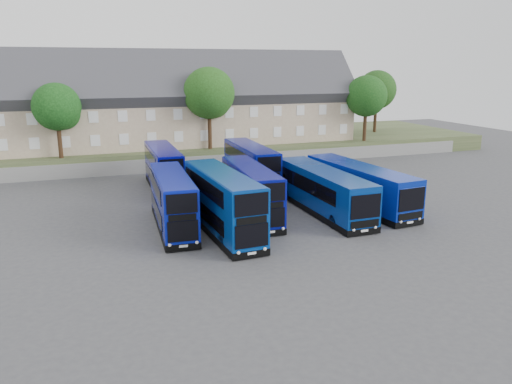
# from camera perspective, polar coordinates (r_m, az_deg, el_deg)

# --- Properties ---
(ground) EXTENTS (120.00, 120.00, 0.00)m
(ground) POSITION_cam_1_polar(r_m,az_deg,el_deg) (34.03, 2.38, -5.16)
(ground) COLOR #414145
(ground) RESTS_ON ground
(retaining_wall) EXTENTS (70.00, 0.40, 1.50)m
(retaining_wall) POSITION_cam_1_polar(r_m,az_deg,el_deg) (56.07, -6.82, 3.33)
(retaining_wall) COLOR slate
(retaining_wall) RESTS_ON ground
(earth_bank) EXTENTS (80.00, 20.00, 2.00)m
(earth_bank) POSITION_cam_1_polar(r_m,az_deg,el_deg) (65.67, -8.80, 5.09)
(earth_bank) COLOR #3E4C2B
(earth_bank) RESTS_ON ground
(terrace_row) EXTENTS (48.00, 10.40, 11.20)m
(terrace_row) POSITION_cam_1_polar(r_m,az_deg,el_deg) (60.59, -11.09, 9.56)
(terrace_row) COLOR tan
(terrace_row) RESTS_ON earth_bank
(dd_front_left) EXTENTS (2.82, 9.94, 3.90)m
(dd_front_left) POSITION_cam_1_polar(r_m,az_deg,el_deg) (35.67, -9.50, -1.20)
(dd_front_left) COLOR #0916A6
(dd_front_left) RESTS_ON ground
(dd_front_mid) EXTENTS (2.99, 10.81, 4.25)m
(dd_front_mid) POSITION_cam_1_polar(r_m,az_deg,el_deg) (34.26, -3.83, -1.38)
(dd_front_mid) COLOR navy
(dd_front_mid) RESTS_ON ground
(dd_front_right) EXTENTS (2.79, 9.97, 3.92)m
(dd_front_right) POSITION_cam_1_polar(r_m,az_deg,el_deg) (37.83, -0.58, -0.10)
(dd_front_right) COLOR #070C84
(dd_front_right) RESTS_ON ground
(dd_rear_left) EXTENTS (2.50, 10.07, 3.98)m
(dd_rear_left) POSITION_cam_1_polar(r_m,az_deg,el_deg) (46.81, -10.51, 2.50)
(dd_rear_left) COLOR #070788
(dd_rear_left) RESTS_ON ground
(dd_rear_right) EXTENTS (2.61, 10.41, 4.11)m
(dd_rear_right) POSITION_cam_1_polar(r_m,az_deg,el_deg) (46.52, -0.61, 2.76)
(dd_rear_right) COLOR #070F81
(dd_rear_right) RESTS_ON ground
(coach_east_a) EXTENTS (2.72, 12.47, 3.40)m
(coach_east_a) POSITION_cam_1_polar(r_m,az_deg,el_deg) (39.56, 7.63, 0.04)
(coach_east_a) COLOR navy
(coach_east_a) RESTS_ON ground
(coach_east_b) EXTENTS (3.71, 12.60, 3.40)m
(coach_east_b) POSITION_cam_1_polar(r_m,az_deg,el_deg) (41.70, 11.71, 0.60)
(coach_east_b) COLOR #08219B
(coach_east_b) RESTS_ON ground
(tree_west) EXTENTS (4.80, 4.80, 7.65)m
(tree_west) POSITION_cam_1_polar(r_m,az_deg,el_deg) (55.01, -21.67, 8.85)
(tree_west) COLOR #382314
(tree_west) RESTS_ON earth_bank
(tree_mid) EXTENTS (5.76, 5.76, 9.18)m
(tree_mid) POSITION_cam_1_polar(r_m,az_deg,el_deg) (57.21, -5.28, 10.98)
(tree_mid) COLOR #382314
(tree_mid) RESTS_ON earth_bank
(tree_east) EXTENTS (5.12, 5.12, 8.16)m
(tree_east) POSITION_cam_1_polar(r_m,az_deg,el_deg) (64.75, 12.56, 10.48)
(tree_east) COLOR #382314
(tree_east) RESTS_ON earth_bank
(tree_far) EXTENTS (5.44, 5.44, 8.67)m
(tree_far) POSITION_cam_1_polar(r_m,az_deg,el_deg) (73.84, 13.69, 11.12)
(tree_far) COLOR #382314
(tree_far) RESTS_ON earth_bank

